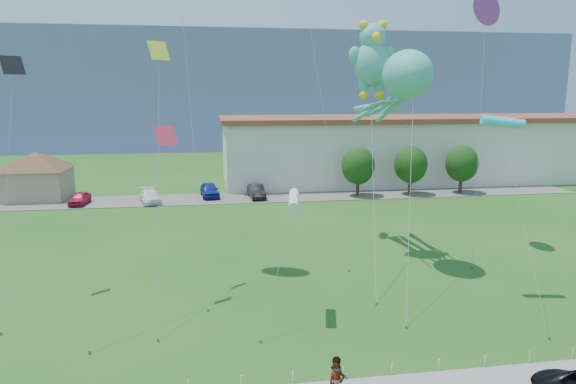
{
  "coord_description": "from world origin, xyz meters",
  "views": [
    {
      "loc": [
        -5.99,
        -19.19,
        11.04
      ],
      "look_at": [
        -1.74,
        8.0,
        5.76
      ],
      "focal_mm": 32.0,
      "sensor_mm": 36.0,
      "label": 1
    }
  ],
  "objects_px": {
    "warehouse": "(454,147)",
    "pedestrian_left": "(336,384)",
    "parked_car_blue": "(210,190)",
    "parked_car_black": "(256,191)",
    "pedestrian_right": "(337,379)",
    "teddy_bear_kite": "(372,58)",
    "parked_car_red": "(80,198)",
    "octopus_kite": "(399,88)",
    "pavilion": "(37,171)",
    "parked_car_white": "(150,196)"
  },
  "relations": [
    {
      "from": "teddy_bear_kite",
      "to": "parked_car_blue",
      "type": "bearing_deg",
      "value": 116.38
    },
    {
      "from": "teddy_bear_kite",
      "to": "pedestrian_left",
      "type": "bearing_deg",
      "value": -110.76
    },
    {
      "from": "parked_car_blue",
      "to": "pedestrian_right",
      "type": "bearing_deg",
      "value": -89.39
    },
    {
      "from": "warehouse",
      "to": "parked_car_blue",
      "type": "height_order",
      "value": "warehouse"
    },
    {
      "from": "warehouse",
      "to": "parked_car_white",
      "type": "xyz_separation_m",
      "value": [
        -38.05,
        -9.95,
        -3.41
      ]
    },
    {
      "from": "pedestrian_left",
      "to": "parked_car_black",
      "type": "distance_m",
      "value": 37.72
    },
    {
      "from": "pedestrian_left",
      "to": "octopus_kite",
      "type": "distance_m",
      "value": 20.22
    },
    {
      "from": "warehouse",
      "to": "parked_car_red",
      "type": "bearing_deg",
      "value": -167.51
    },
    {
      "from": "warehouse",
      "to": "pedestrian_left",
      "type": "height_order",
      "value": "warehouse"
    },
    {
      "from": "pedestrian_left",
      "to": "parked_car_red",
      "type": "xyz_separation_m",
      "value": [
        -17.2,
        37.14,
        -0.22
      ]
    },
    {
      "from": "warehouse",
      "to": "pedestrian_right",
      "type": "bearing_deg",
      "value": -120.55
    },
    {
      "from": "parked_car_white",
      "to": "parked_car_blue",
      "type": "xyz_separation_m",
      "value": [
        6.08,
        1.89,
        0.11
      ]
    },
    {
      "from": "parked_car_black",
      "to": "parked_car_white",
      "type": "bearing_deg",
      "value": 179.45
    },
    {
      "from": "parked_car_red",
      "to": "parked_car_blue",
      "type": "xyz_separation_m",
      "value": [
        12.97,
        1.89,
        0.14
      ]
    },
    {
      "from": "pavilion",
      "to": "parked_car_blue",
      "type": "bearing_deg",
      "value": -6.52
    },
    {
      "from": "pedestrian_left",
      "to": "parked_car_blue",
      "type": "height_order",
      "value": "pedestrian_left"
    },
    {
      "from": "parked_car_blue",
      "to": "octopus_kite",
      "type": "height_order",
      "value": "octopus_kite"
    },
    {
      "from": "parked_car_white",
      "to": "parked_car_black",
      "type": "bearing_deg",
      "value": -9.36
    },
    {
      "from": "pavilion",
      "to": "pedestrian_left",
      "type": "bearing_deg",
      "value": -61.55
    },
    {
      "from": "parked_car_blue",
      "to": "parked_car_black",
      "type": "distance_m",
      "value": 5.12
    },
    {
      "from": "pedestrian_left",
      "to": "parked_car_black",
      "type": "height_order",
      "value": "pedestrian_left"
    },
    {
      "from": "teddy_bear_kite",
      "to": "parked_car_red",
      "type": "bearing_deg",
      "value": 140.1
    },
    {
      "from": "pedestrian_right",
      "to": "parked_car_red",
      "type": "relative_size",
      "value": 0.45
    },
    {
      "from": "warehouse",
      "to": "pedestrian_left",
      "type": "xyz_separation_m",
      "value": [
        -27.73,
        -47.09,
        -3.22
      ]
    },
    {
      "from": "octopus_kite",
      "to": "teddy_bear_kite",
      "type": "distance_m",
      "value": 2.93
    },
    {
      "from": "parked_car_red",
      "to": "parked_car_blue",
      "type": "distance_m",
      "value": 13.1
    },
    {
      "from": "parked_car_red",
      "to": "octopus_kite",
      "type": "bearing_deg",
      "value": -35.83
    },
    {
      "from": "pavilion",
      "to": "parked_car_blue",
      "type": "xyz_separation_m",
      "value": [
        18.03,
        -2.06,
        -2.2
      ]
    },
    {
      "from": "parked_car_blue",
      "to": "teddy_bear_kite",
      "type": "distance_m",
      "value": 27.32
    },
    {
      "from": "parked_car_red",
      "to": "parked_car_black",
      "type": "bearing_deg",
      "value": 7.0
    },
    {
      "from": "pedestrian_right",
      "to": "parked_car_white",
      "type": "bearing_deg",
      "value": 111.09
    },
    {
      "from": "pavilion",
      "to": "parked_car_red",
      "type": "relative_size",
      "value": 2.49
    },
    {
      "from": "pavilion",
      "to": "parked_car_blue",
      "type": "relative_size",
      "value": 2.05
    },
    {
      "from": "pedestrian_right",
      "to": "teddy_bear_kite",
      "type": "relative_size",
      "value": 0.11
    },
    {
      "from": "pedestrian_right",
      "to": "teddy_bear_kite",
      "type": "xyz_separation_m",
      "value": [
        6.44,
        16.99,
        12.41
      ]
    },
    {
      "from": "parked_car_white",
      "to": "parked_car_black",
      "type": "xyz_separation_m",
      "value": [
        11.03,
        0.57,
        0.05
      ]
    },
    {
      "from": "pavilion",
      "to": "parked_car_black",
      "type": "xyz_separation_m",
      "value": [
        22.98,
        -3.38,
        -2.26
      ]
    },
    {
      "from": "pavilion",
      "to": "warehouse",
      "type": "relative_size",
      "value": 0.15
    },
    {
      "from": "parked_car_blue",
      "to": "teddy_bear_kite",
      "type": "relative_size",
      "value": 0.29
    },
    {
      "from": "pedestrian_left",
      "to": "pedestrian_right",
      "type": "relative_size",
      "value": 0.96
    },
    {
      "from": "parked_car_red",
      "to": "parked_car_white",
      "type": "height_order",
      "value": "parked_car_white"
    },
    {
      "from": "pedestrian_left",
      "to": "pedestrian_right",
      "type": "distance_m",
      "value": 0.31
    },
    {
      "from": "pavilion",
      "to": "pedestrian_left",
      "type": "distance_m",
      "value": 46.78
    },
    {
      "from": "pedestrian_left",
      "to": "parked_car_white",
      "type": "distance_m",
      "value": 38.55
    },
    {
      "from": "pedestrian_left",
      "to": "pavilion",
      "type": "bearing_deg",
      "value": 113.07
    },
    {
      "from": "warehouse",
      "to": "octopus_kite",
      "type": "xyz_separation_m",
      "value": [
        -19.98,
        -31.64,
        7.27
      ]
    },
    {
      "from": "parked_car_black",
      "to": "octopus_kite",
      "type": "xyz_separation_m",
      "value": [
        7.04,
        -22.26,
        10.63
      ]
    },
    {
      "from": "pedestrian_right",
      "to": "parked_car_blue",
      "type": "relative_size",
      "value": 0.37
    },
    {
      "from": "octopus_kite",
      "to": "parked_car_red",
      "type": "bearing_deg",
      "value": 139.01
    },
    {
      "from": "pedestrian_left",
      "to": "octopus_kite",
      "type": "relative_size",
      "value": 0.1
    }
  ]
}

